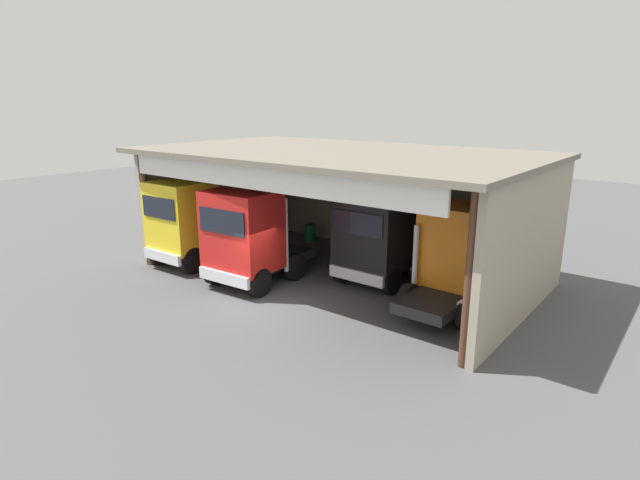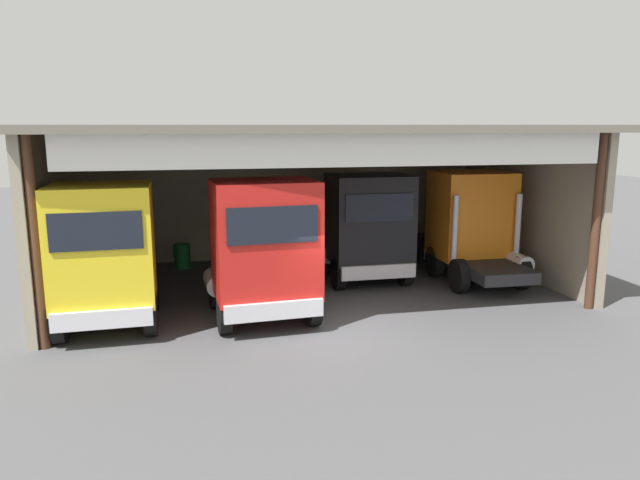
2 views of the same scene
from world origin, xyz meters
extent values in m
plane|color=#4C4C4F|center=(0.00, 0.00, 0.00)|extent=(80.00, 80.00, 0.00)
cube|color=#9E937F|center=(0.00, 8.71, 2.48)|extent=(15.00, 0.24, 4.97)
cube|color=#9E937F|center=(-7.50, 4.35, 2.48)|extent=(0.24, 8.71, 4.97)
cube|color=#9E937F|center=(7.50, 4.35, 2.48)|extent=(0.24, 8.71, 4.97)
cube|color=#6E6759|center=(0.00, 4.01, 5.07)|extent=(15.60, 9.39, 0.20)
cylinder|color=#4C2D1E|center=(-7.25, 0.15, 2.48)|extent=(0.24, 0.24, 4.97)
cylinder|color=#4C2D1E|center=(7.25, 0.15, 2.48)|extent=(0.24, 0.24, 4.97)
cube|color=white|center=(0.00, -0.27, 4.62)|extent=(13.50, 0.12, 0.90)
cube|color=yellow|center=(-5.92, 0.90, 2.28)|extent=(2.46, 2.18, 2.93)
cube|color=black|center=(-5.89, -0.17, 2.80)|extent=(2.04, 0.13, 0.88)
cube|color=silver|center=(-5.89, -0.20, 0.72)|extent=(2.28, 0.23, 0.44)
cube|color=#232326|center=(-5.97, 2.55, 0.75)|extent=(1.89, 3.05, 0.36)
cylinder|color=silver|center=(-4.88, 2.14, 2.08)|extent=(0.18, 0.18, 3.03)
cylinder|color=silver|center=(-7.04, 2.07, 2.08)|extent=(0.18, 0.18, 3.03)
cylinder|color=silver|center=(-7.04, 2.21, 0.87)|extent=(0.60, 1.22, 0.56)
cylinder|color=black|center=(-4.86, 0.52, 0.57)|extent=(0.34, 1.15, 1.14)
cylinder|color=black|center=(-6.95, 0.45, 0.57)|extent=(0.34, 1.15, 1.14)
cylinder|color=black|center=(-4.93, 2.58, 0.57)|extent=(0.34, 1.15, 1.14)
cylinder|color=black|center=(-7.02, 2.51, 0.57)|extent=(0.34, 1.15, 1.14)
cube|color=red|center=(-1.95, 0.75, 2.29)|extent=(2.72, 2.23, 3.00)
cube|color=black|center=(-1.88, -0.30, 2.82)|extent=(2.20, 0.20, 0.90)
cube|color=silver|center=(-1.88, -0.33, 0.70)|extent=(2.47, 0.32, 0.44)
cube|color=#232326|center=(-2.06, 2.53, 0.73)|extent=(2.15, 3.37, 0.36)
cylinder|color=silver|center=(-0.86, 2.01, 2.00)|extent=(0.18, 0.18, 2.91)
cylinder|color=silver|center=(-3.19, 1.85, 2.00)|extent=(0.18, 0.18, 2.91)
cylinder|color=silver|center=(-3.21, 2.16, 0.85)|extent=(0.64, 1.23, 0.56)
cylinder|color=black|center=(-0.78, 0.41, 0.55)|extent=(0.37, 1.11, 1.09)
cylinder|color=black|center=(-3.06, 0.26, 0.55)|extent=(0.37, 1.11, 1.09)
cylinder|color=black|center=(-0.92, 2.61, 0.55)|extent=(0.37, 1.11, 1.09)
cylinder|color=black|center=(-3.21, 2.46, 0.55)|extent=(0.37, 1.11, 1.09)
cube|color=black|center=(1.83, 4.02, 2.19)|extent=(2.53, 2.09, 2.82)
cube|color=black|center=(1.83, 2.95, 2.68)|extent=(2.15, 0.06, 0.85)
cube|color=silver|center=(1.83, 2.92, 0.68)|extent=(2.40, 0.16, 0.44)
cube|color=#232326|center=(1.83, 5.71, 0.71)|extent=(1.90, 3.08, 0.36)
cylinder|color=silver|center=(2.97, 5.21, 1.98)|extent=(0.18, 0.18, 2.91)
cylinder|color=silver|center=(0.70, 5.21, 1.98)|extent=(0.18, 0.18, 2.91)
cylinder|color=silver|center=(0.69, 5.40, 0.83)|extent=(0.56, 1.20, 0.56)
cylinder|color=black|center=(2.95, 3.60, 0.53)|extent=(0.30, 1.06, 1.06)
cylinder|color=black|center=(0.72, 3.60, 0.53)|extent=(0.30, 1.06, 1.06)
cylinder|color=black|center=(2.94, 5.71, 0.53)|extent=(0.30, 1.06, 1.06)
cylinder|color=black|center=(0.72, 5.70, 0.53)|extent=(0.30, 1.06, 1.06)
cube|color=orange|center=(5.39, 4.01, 2.21)|extent=(2.43, 2.13, 2.86)
cube|color=black|center=(5.41, 5.07, 2.71)|extent=(2.03, 0.10, 0.86)
cube|color=silver|center=(5.41, 5.10, 0.68)|extent=(2.28, 0.21, 0.44)
cube|color=#232326|center=(5.36, 2.42, 0.71)|extent=(1.85, 2.92, 0.36)
cylinder|color=silver|center=(4.29, 2.84, 1.77)|extent=(0.18, 0.18, 2.49)
cylinder|color=silver|center=(6.44, 2.80, 1.77)|extent=(0.18, 0.18, 2.49)
cylinder|color=silver|center=(6.44, 2.70, 0.83)|extent=(0.58, 1.21, 0.56)
cylinder|color=black|center=(4.35, 4.45, 0.53)|extent=(0.32, 1.07, 1.06)
cylinder|color=black|center=(6.44, 4.40, 0.53)|extent=(0.32, 1.07, 1.06)
cylinder|color=black|center=(4.31, 2.44, 0.53)|extent=(0.32, 1.07, 1.06)
cylinder|color=black|center=(6.40, 2.40, 0.53)|extent=(0.32, 1.07, 1.06)
cylinder|color=#197233|center=(-4.19, 7.53, 0.45)|extent=(0.58, 0.58, 0.89)
cube|color=black|center=(5.12, 6.90, 0.50)|extent=(0.90, 0.60, 1.00)
camera|label=1|loc=(11.95, -12.07, 6.99)|focal=28.52mm
camera|label=2|loc=(-3.70, -14.05, 5.16)|focal=33.07mm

